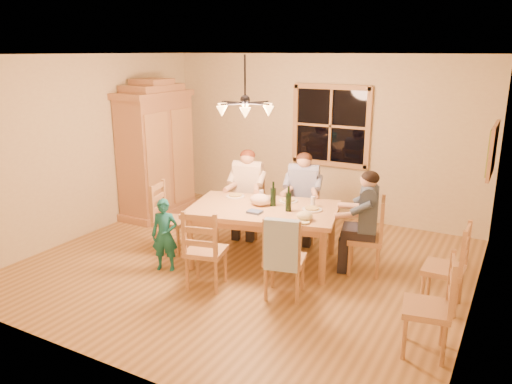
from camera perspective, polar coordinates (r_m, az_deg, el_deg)
The scene contains 33 objects.
floor at distance 6.70m, azimuth -1.14°, elevation -8.31°, with size 5.50×5.50×0.00m, color olive.
ceiling at distance 6.11m, azimuth -1.29°, elevation 15.45°, with size 5.50×5.00×0.02m, color white.
wall_back at distance 8.49m, azimuth 7.30°, elevation 6.29°, with size 5.50×0.02×2.70m, color beige.
wall_left at distance 7.98m, azimuth -18.65°, elevation 4.98°, with size 0.02×5.00×2.70m, color beige.
wall_right at distance 5.48m, azimuth 24.56°, elevation -0.34°, with size 0.02×5.00×2.70m, color beige.
window at distance 8.35m, azimuth 8.54°, elevation 7.48°, with size 1.30×0.06×1.30m.
painting at distance 6.60m, azimuth 25.40°, elevation 4.35°, with size 0.06×0.78×0.64m.
chandelier at distance 6.15m, azimuth -1.25°, elevation 9.64°, with size 0.77×0.68×0.71m.
armoire at distance 8.64m, azimuth -11.30°, elevation 4.31°, with size 0.66×1.40×2.30m.
dining_table at distance 6.58m, azimuth 0.88°, elevation -2.57°, with size 2.13×1.59×0.76m.
chair_far_left at distance 7.64m, azimuth -0.95°, elevation -2.76°, with size 0.53×0.51×0.99m.
chair_far_right at distance 7.46m, azimuth 5.34°, elevation -3.29°, with size 0.53×0.51×0.99m.
chair_near_left at distance 6.04m, azimuth -5.71°, elevation -8.04°, with size 0.53×0.51×0.99m.
chair_near_right at distance 5.80m, azimuth 3.28°, elevation -9.06°, with size 0.53×0.51×0.99m.
chair_end_left at distance 7.12m, azimuth -9.57°, elevation -4.40°, with size 0.51×0.53×0.99m.
chair_end_right at distance 6.53m, azimuth 12.29°, elevation -6.46°, with size 0.51×0.53×0.99m.
adult_woman at distance 7.49m, azimuth -0.97°, elevation 1.14°, with size 0.47×0.50×0.87m.
adult_plaid_man at distance 7.31m, azimuth 5.45°, elevation 0.70°, with size 0.47×0.50×0.87m.
adult_slate_man at distance 6.35m, azimuth 12.58°, elevation -1.96°, with size 0.50×0.47×0.87m.
towel at distance 5.47m, azimuth 2.94°, elevation -6.10°, with size 0.38×0.10×0.58m, color #9BBAD2.
wine_bottle_a at distance 6.57m, azimuth 1.98°, elevation -0.20°, with size 0.08×0.08×0.33m, color black.
wine_bottle_b at distance 6.37m, azimuth 3.73°, elevation -0.77°, with size 0.08×0.08×0.33m, color black.
plate_woman at distance 7.01m, azimuth -2.38°, elevation -0.50°, with size 0.26×0.26×0.02m, color white.
plate_plaid at distance 6.81m, azimuth 3.71°, elevation -1.03°, with size 0.26×0.26×0.02m, color white.
plate_slate at distance 6.47m, azimuth 6.42°, elevation -2.01°, with size 0.26×0.26×0.02m, color white.
wine_glass_a at distance 6.85m, azimuth 0.61°, elevation -0.36°, with size 0.06×0.06×0.14m, color silver.
wine_glass_b at distance 6.60m, azimuth 6.54°, elevation -1.10°, with size 0.06×0.06×0.14m, color silver.
cap at distance 6.07m, azimuth 5.60°, elevation -2.72°, with size 0.20×0.20×0.11m, color beige.
napkin at distance 6.32m, azimuth -0.15°, elevation -2.28°, with size 0.18×0.14×0.03m, color #4E6090.
cloth_bundle at distance 6.62m, azimuth 0.49°, elevation -0.88°, with size 0.28×0.22×0.15m, color beige.
child at distance 6.50m, azimuth -10.39°, elevation -4.86°, with size 0.34×0.23×0.94m, color #18696D.
chair_spare_front at distance 5.04m, azimuth 18.74°, elevation -14.00°, with size 0.49×0.51×0.99m.
chair_spare_back at distance 5.92m, azimuth 20.53°, elevation -9.57°, with size 0.42×0.44×0.99m.
Camera 1 is at (3.06, -5.29, 2.75)m, focal length 35.00 mm.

